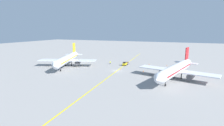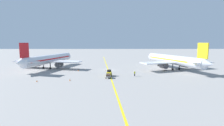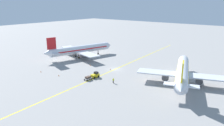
{
  "view_description": "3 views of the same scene",
  "coord_description": "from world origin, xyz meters",
  "px_view_note": "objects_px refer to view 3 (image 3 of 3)",
  "views": [
    {
      "loc": [
        -26.96,
        70.55,
        17.72
      ],
      "look_at": [
        1.13,
        3.34,
        3.93
      ],
      "focal_mm": 28.0,
      "sensor_mm": 36.0,
      "label": 1
    },
    {
      "loc": [
        1.14,
        -67.1,
        10.94
      ],
      "look_at": [
        1.48,
        -5.91,
        3.46
      ],
      "focal_mm": 28.0,
      "sensor_mm": 36.0,
      "label": 2
    },
    {
      "loc": [
        49.39,
        -63.72,
        24.89
      ],
      "look_at": [
        -0.75,
        -1.1,
        2.61
      ],
      "focal_mm": 35.0,
      "sensor_mm": 36.0,
      "label": 3
    }
  ],
  "objects_px": {
    "airplane_at_gate": "(80,50)",
    "baggage_cart_trailing": "(88,78)",
    "traffic_cone_near_nose": "(110,69)",
    "ground_crew_worker": "(113,80)",
    "baggage_tug_white": "(95,75)",
    "traffic_cone_by_wingtip": "(90,65)",
    "traffic_cone_mid_apron": "(41,72)",
    "traffic_cone_far_edge": "(59,75)",
    "airplane_adjacent_stand": "(182,72)"
  },
  "relations": [
    {
      "from": "ground_crew_worker",
      "to": "airplane_at_gate",
      "type": "bearing_deg",
      "value": 152.95
    },
    {
      "from": "baggage_tug_white",
      "to": "baggage_cart_trailing",
      "type": "xyz_separation_m",
      "value": [
        -0.2,
        -3.29,
        -0.14
      ]
    },
    {
      "from": "traffic_cone_near_nose",
      "to": "ground_crew_worker",
      "type": "bearing_deg",
      "value": -47.16
    },
    {
      "from": "baggage_tug_white",
      "to": "traffic_cone_by_wingtip",
      "type": "bearing_deg",
      "value": 140.77
    },
    {
      "from": "airplane_adjacent_stand",
      "to": "ground_crew_worker",
      "type": "xyz_separation_m",
      "value": [
        -17.16,
        -13.43,
        -2.8
      ]
    },
    {
      "from": "baggage_tug_white",
      "to": "traffic_cone_far_edge",
      "type": "bearing_deg",
      "value": -147.8
    },
    {
      "from": "traffic_cone_mid_apron",
      "to": "traffic_cone_far_edge",
      "type": "distance_m",
      "value": 8.82
    },
    {
      "from": "baggage_tug_white",
      "to": "baggage_cart_trailing",
      "type": "bearing_deg",
      "value": -93.41
    },
    {
      "from": "airplane_at_gate",
      "to": "baggage_cart_trailing",
      "type": "distance_m",
      "value": 32.08
    },
    {
      "from": "baggage_tug_white",
      "to": "ground_crew_worker",
      "type": "distance_m",
      "value": 8.18
    },
    {
      "from": "traffic_cone_mid_apron",
      "to": "baggage_cart_trailing",
      "type": "bearing_deg",
      "value": 14.35
    },
    {
      "from": "baggage_tug_white",
      "to": "traffic_cone_far_edge",
      "type": "xyz_separation_m",
      "value": [
        -10.99,
        -6.92,
        -0.63
      ]
    },
    {
      "from": "airplane_adjacent_stand",
      "to": "ground_crew_worker",
      "type": "bearing_deg",
      "value": -141.95
    },
    {
      "from": "baggage_tug_white",
      "to": "traffic_cone_mid_apron",
      "type": "xyz_separation_m",
      "value": [
        -19.7,
        -8.28,
        -0.63
      ]
    },
    {
      "from": "traffic_cone_by_wingtip",
      "to": "traffic_cone_far_edge",
      "type": "bearing_deg",
      "value": -87.7
    },
    {
      "from": "airplane_adjacent_stand",
      "to": "traffic_cone_by_wingtip",
      "type": "distance_m",
      "value": 37.32
    },
    {
      "from": "baggage_tug_white",
      "to": "ground_crew_worker",
      "type": "height_order",
      "value": "baggage_tug_white"
    },
    {
      "from": "airplane_adjacent_stand",
      "to": "traffic_cone_mid_apron",
      "type": "xyz_separation_m",
      "value": [
        -45.04,
        -21.41,
        -3.43
      ]
    },
    {
      "from": "airplane_at_gate",
      "to": "ground_crew_worker",
      "type": "xyz_separation_m",
      "value": [
        33.29,
        -17.0,
        -2.8
      ]
    },
    {
      "from": "airplane_adjacent_stand",
      "to": "baggage_tug_white",
      "type": "height_order",
      "value": "airplane_adjacent_stand"
    },
    {
      "from": "traffic_cone_near_nose",
      "to": "traffic_cone_mid_apron",
      "type": "height_order",
      "value": "same"
    },
    {
      "from": "ground_crew_worker",
      "to": "traffic_cone_near_nose",
      "type": "relative_size",
      "value": 3.05
    },
    {
      "from": "airplane_at_gate",
      "to": "baggage_cart_trailing",
      "type": "relative_size",
      "value": 13.1
    },
    {
      "from": "airplane_at_gate",
      "to": "airplane_adjacent_stand",
      "type": "bearing_deg",
      "value": -4.05
    },
    {
      "from": "airplane_at_gate",
      "to": "traffic_cone_mid_apron",
      "type": "distance_m",
      "value": 25.78
    },
    {
      "from": "baggage_tug_white",
      "to": "ground_crew_worker",
      "type": "relative_size",
      "value": 1.84
    },
    {
      "from": "baggage_cart_trailing",
      "to": "ground_crew_worker",
      "type": "xyz_separation_m",
      "value": [
        8.37,
        2.99,
        0.15
      ]
    },
    {
      "from": "ground_crew_worker",
      "to": "traffic_cone_far_edge",
      "type": "distance_m",
      "value": 20.29
    },
    {
      "from": "airplane_adjacent_stand",
      "to": "traffic_cone_near_nose",
      "type": "relative_size",
      "value": 62.51
    },
    {
      "from": "airplane_at_gate",
      "to": "traffic_cone_near_nose",
      "type": "bearing_deg",
      "value": -15.34
    },
    {
      "from": "airplane_adjacent_stand",
      "to": "ground_crew_worker",
      "type": "distance_m",
      "value": 21.97
    },
    {
      "from": "airplane_at_gate",
      "to": "traffic_cone_mid_apron",
      "type": "xyz_separation_m",
      "value": [
        5.41,
        -24.97,
        -3.43
      ]
    },
    {
      "from": "baggage_tug_white",
      "to": "traffic_cone_near_nose",
      "type": "bearing_deg",
      "value": 98.92
    },
    {
      "from": "traffic_cone_mid_apron",
      "to": "traffic_cone_far_edge",
      "type": "xyz_separation_m",
      "value": [
        8.71,
        1.36,
        0.0
      ]
    },
    {
      "from": "airplane_adjacent_stand",
      "to": "airplane_at_gate",
      "type": "bearing_deg",
      "value": 175.95
    },
    {
      "from": "baggage_tug_white",
      "to": "traffic_cone_by_wingtip",
      "type": "height_order",
      "value": "baggage_tug_white"
    },
    {
      "from": "baggage_tug_white",
      "to": "traffic_cone_mid_apron",
      "type": "height_order",
      "value": "baggage_tug_white"
    },
    {
      "from": "traffic_cone_by_wingtip",
      "to": "traffic_cone_near_nose",
      "type": "bearing_deg",
      "value": 4.14
    },
    {
      "from": "baggage_cart_trailing",
      "to": "traffic_cone_mid_apron",
      "type": "bearing_deg",
      "value": -165.65
    },
    {
      "from": "airplane_adjacent_stand",
      "to": "traffic_cone_by_wingtip",
      "type": "bearing_deg",
      "value": -174.43
    },
    {
      "from": "baggage_tug_white",
      "to": "baggage_cart_trailing",
      "type": "relative_size",
      "value": 1.15
    },
    {
      "from": "baggage_tug_white",
      "to": "traffic_cone_far_edge",
      "type": "height_order",
      "value": "baggage_tug_white"
    },
    {
      "from": "traffic_cone_far_edge",
      "to": "traffic_cone_mid_apron",
      "type": "bearing_deg",
      "value": -171.13
    },
    {
      "from": "traffic_cone_by_wingtip",
      "to": "traffic_cone_mid_apron",
      "type": "bearing_deg",
      "value": -114.33
    },
    {
      "from": "baggage_cart_trailing",
      "to": "airplane_adjacent_stand",
      "type": "bearing_deg",
      "value": 32.74
    },
    {
      "from": "traffic_cone_near_nose",
      "to": "airplane_at_gate",
      "type": "bearing_deg",
      "value": 164.66
    },
    {
      "from": "airplane_adjacent_stand",
      "to": "baggage_cart_trailing",
      "type": "distance_m",
      "value": 30.49
    },
    {
      "from": "ground_crew_worker",
      "to": "traffic_cone_mid_apron",
      "type": "height_order",
      "value": "ground_crew_worker"
    },
    {
      "from": "traffic_cone_near_nose",
      "to": "traffic_cone_mid_apron",
      "type": "xyz_separation_m",
      "value": [
        -18.09,
        -18.53,
        0.0
      ]
    },
    {
      "from": "baggage_cart_trailing",
      "to": "traffic_cone_near_nose",
      "type": "relative_size",
      "value": 4.87
    }
  ]
}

